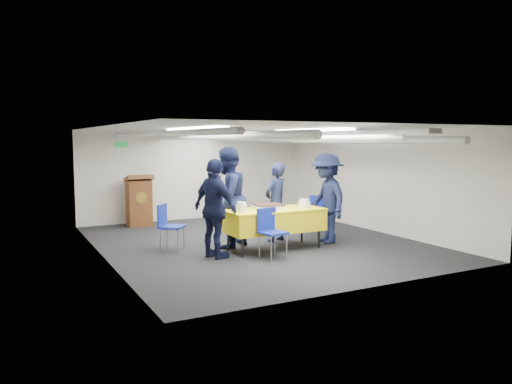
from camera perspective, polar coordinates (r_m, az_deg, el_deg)
ground at (r=10.16m, az=0.04°, el=-5.76°), size 7.00×7.00×0.00m
room_shell at (r=10.36m, az=-0.55°, el=4.56°), size 6.00×7.00×2.30m
serving_table at (r=9.44m, az=2.09°, el=-3.22°), size 1.88×0.85×0.77m
sheet_cake at (r=9.41m, az=1.50°, el=-1.67°), size 0.54×0.42×0.09m
plate_stack_left at (r=9.03m, az=-1.68°, el=-1.77°), size 0.20×0.20×0.18m
plate_stack_right at (r=9.69m, az=5.54°, el=-1.31°), size 0.22×0.22×0.16m
podium at (r=12.33m, az=-13.22°, el=-0.95°), size 0.62×0.53×1.25m
chair_near at (r=8.81m, az=1.61°, el=-4.07°), size 0.48×0.48×0.87m
chair_right at (r=10.78m, az=6.81°, el=-2.26°), size 0.56×0.56×0.87m
chair_left at (r=9.49m, az=-10.07°, el=-3.43°), size 0.59×0.59×0.87m
sailor_a at (r=10.16m, az=2.30°, el=-1.16°), size 0.69×0.59×1.61m
sailor_b at (r=9.57m, az=-3.32°, el=-0.63°), size 1.18×1.10×1.94m
sailor_c at (r=8.72m, az=-4.69°, el=-1.91°), size 0.72×1.11×1.75m
sailor_d at (r=10.10m, az=8.09°, el=-0.70°), size 0.81×1.24×1.81m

